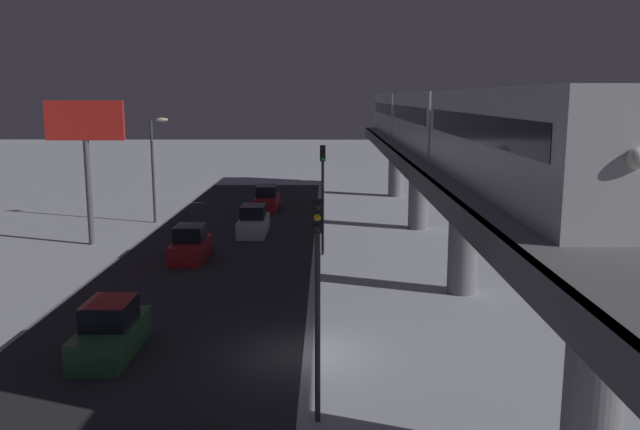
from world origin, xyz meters
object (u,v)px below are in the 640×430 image
subway_train (430,119)px  traffic_light_near (318,279)px  sedan_green (111,332)px  commercial_billboard (85,135)px  traffic_light_mid (323,184)px  sedan_red (267,200)px  sedan_white_2 (253,222)px  sedan_red_2 (190,246)px

subway_train → traffic_light_near: subway_train is taller
sedan_green → commercial_billboard: size_ratio=0.49×
traffic_light_near → sedan_green: bearing=-33.5°
sedan_green → traffic_light_mid: (-7.50, -15.07, 3.40)m
subway_train → sedan_red: subway_train is taller
sedan_red → commercial_billboard: 17.46m
commercial_billboard → subway_train: bearing=-177.1°
traffic_light_mid → sedan_green: bearing=63.5°
commercial_billboard → traffic_light_near: bearing=122.6°
sedan_red → sedan_green: size_ratio=1.05×
subway_train → sedan_red: bearing=-46.8°
subway_train → sedan_white_2: size_ratio=12.48×
subway_train → traffic_light_mid: bearing=29.5°
sedan_green → traffic_light_near: bearing=146.5°
subway_train → traffic_light_near: 24.94m
sedan_green → sedan_red_2: 13.95m
sedan_green → sedan_red_2: size_ratio=1.06×
sedan_red → sedan_red_2: 17.15m
sedan_red_2 → sedan_white_2: bearing=-111.7°
commercial_billboard → traffic_light_mid: bearing=169.6°
subway_train → traffic_light_near: bearing=74.4°
sedan_white_2 → commercial_billboard: bearing=-161.6°
traffic_light_mid → subway_train: bearing=-150.5°
sedan_green → sedan_red_2: bearing=-90.0°
sedan_green → sedan_red_2: (0.00, -13.95, 0.00)m
sedan_red → sedan_red_2: size_ratio=1.11×
subway_train → sedan_white_2: subway_train is taller
sedan_red → traffic_light_mid: traffic_light_mid is taller
traffic_light_mid → commercial_billboard: size_ratio=0.72×
sedan_green → traffic_light_mid: traffic_light_mid is taller
sedan_red_2 → commercial_billboard: commercial_billboard is taller
traffic_light_near → sedan_red: bearing=-82.5°
subway_train → sedan_green: (14.13, 18.82, -6.97)m
sedan_white_2 → sedan_red_2: (2.80, 7.04, 0.00)m
sedan_red → traffic_light_near: size_ratio=0.72×
sedan_red → traffic_light_mid: bearing=-73.4°
sedan_white_2 → sedan_green: 21.18m
sedan_green → traffic_light_near: traffic_light_near is taller
sedan_red → traffic_light_mid: 16.83m
sedan_white_2 → sedan_red_2: size_ratio=1.07×
sedan_red → subway_train: bearing=-46.8°
subway_train → traffic_light_near: size_ratio=8.67×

